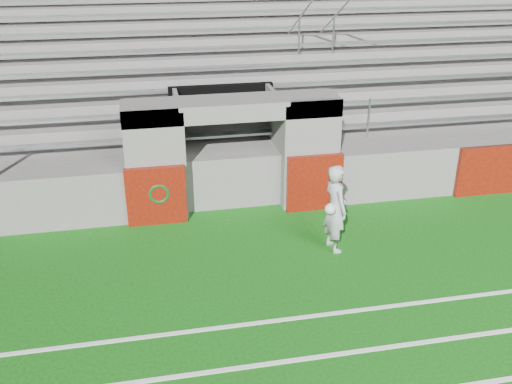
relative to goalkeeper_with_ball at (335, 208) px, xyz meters
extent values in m
plane|color=#0D4E0D|center=(-1.67, -1.11, -0.92)|extent=(90.00, 90.00, 0.00)
cube|color=white|center=(-1.67, -3.11, -0.92)|extent=(28.00, 0.09, 0.01)
cube|color=white|center=(-1.67, -2.11, -0.92)|extent=(28.00, 0.09, 0.01)
cube|color=#625F5D|center=(-3.47, 2.39, 0.38)|extent=(1.20, 1.00, 2.60)
cube|color=#625F5D|center=(0.13, 2.39, 0.38)|extent=(1.20, 1.00, 2.60)
cube|color=black|center=(-1.67, 4.09, 0.33)|extent=(2.60, 0.20, 2.50)
cube|color=#625F5D|center=(-2.82, 2.99, 0.33)|extent=(0.10, 2.20, 2.50)
cube|color=#625F5D|center=(-0.52, 2.99, 0.33)|extent=(0.10, 2.20, 2.50)
cube|color=#625F5D|center=(-1.67, 2.39, 1.48)|extent=(4.80, 1.00, 0.40)
cube|color=#625F5D|center=(-1.67, 6.24, 0.23)|extent=(26.00, 8.00, 0.20)
cube|color=#625F5D|center=(-1.67, 6.24, -0.40)|extent=(26.00, 8.00, 1.05)
cube|color=#521007|center=(-3.47, 1.83, -0.25)|extent=(1.30, 0.15, 1.35)
cube|color=#521007|center=(0.13, 1.83, -0.25)|extent=(1.30, 0.15, 1.35)
cube|color=#521007|center=(4.83, 1.83, -0.30)|extent=(2.20, 0.15, 1.25)
cube|color=gray|center=(-1.67, 3.31, 0.55)|extent=(23.00, 0.28, 0.06)
cube|color=#625F5D|center=(-1.67, 4.16, 0.52)|extent=(24.00, 0.75, 0.38)
cube|color=gray|center=(-1.67, 4.06, 0.93)|extent=(23.00, 0.28, 0.06)
cube|color=#625F5D|center=(-1.67, 4.91, 0.71)|extent=(24.00, 0.75, 0.76)
cube|color=gray|center=(-1.67, 4.81, 1.31)|extent=(23.00, 0.28, 0.06)
cube|color=#625F5D|center=(-1.67, 5.66, 0.90)|extent=(24.00, 0.75, 1.14)
cube|color=gray|center=(-1.67, 5.56, 1.69)|extent=(23.00, 0.28, 0.06)
cube|color=#625F5D|center=(-1.67, 6.41, 1.09)|extent=(24.00, 0.75, 1.52)
cube|color=gray|center=(-1.67, 6.31, 2.07)|extent=(23.00, 0.28, 0.06)
cube|color=#625F5D|center=(-1.67, 7.16, 1.28)|extent=(24.00, 0.75, 1.90)
cube|color=gray|center=(-1.67, 7.06, 2.45)|extent=(23.00, 0.28, 0.06)
cube|color=#625F5D|center=(-1.67, 7.91, 1.47)|extent=(24.00, 0.75, 2.28)
cube|color=gray|center=(-1.67, 7.81, 2.83)|extent=(23.00, 0.28, 0.06)
cube|color=#625F5D|center=(-1.67, 8.66, 1.66)|extent=(24.00, 0.75, 2.66)
cube|color=#625F5D|center=(-1.67, 9.34, 1.72)|extent=(26.00, 0.60, 5.29)
cylinder|color=#A5A8AD|center=(0.83, 3.04, 0.83)|extent=(0.05, 0.05, 1.00)
cylinder|color=#A5A8AD|center=(0.83, 6.04, 2.35)|extent=(0.05, 0.05, 1.00)
cylinder|color=#A5A8AD|center=(0.83, 6.04, 2.85)|extent=(0.05, 6.02, 3.08)
cylinder|color=#A5A8AD|center=(1.83, 3.04, 0.83)|extent=(0.05, 0.05, 1.00)
cylinder|color=#A5A8AD|center=(1.83, 6.04, 2.35)|extent=(0.05, 0.05, 1.00)
cylinder|color=#A5A8AD|center=(1.83, 6.04, 2.85)|extent=(0.05, 6.02, 3.08)
imported|color=#A3A8AC|center=(0.00, 0.00, 0.00)|extent=(0.55, 0.74, 1.84)
sphere|color=white|center=(-0.18, -0.23, 0.11)|extent=(0.22, 0.22, 0.22)
torus|color=#0C3F0C|center=(-3.41, 1.84, -0.16)|extent=(0.60, 0.11, 0.60)
torus|color=#0D4317|center=(-3.41, 1.79, -0.18)|extent=(0.48, 0.09, 0.48)
camera|label=1|loc=(-3.55, -9.67, 5.01)|focal=40.00mm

